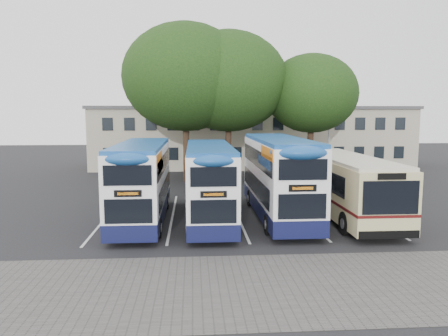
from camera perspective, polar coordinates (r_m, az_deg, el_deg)
name	(u,v)px	position (r m, az deg, el deg)	size (l,w,h in m)	color
ground	(333,239)	(20.02, 14.06, -9.00)	(120.00, 120.00, 0.00)	black
paving_strip	(322,284)	(14.92, 12.66, -14.61)	(40.00, 6.00, 0.01)	#595654
bay_lines	(237,214)	(24.01, 1.70, -6.07)	(14.12, 11.00, 0.01)	silver
depot_building	(252,136)	(45.71, 3.63, 4.20)	(32.40, 8.40, 6.20)	#AD9E8B
lamp_post	(329,118)	(40.10, 13.60, 6.37)	(0.25, 1.05, 9.06)	gray
tree_left	(185,77)	(35.45, -5.05, 11.72)	(10.04, 10.04, 12.61)	black
tree_mid	(228,81)	(35.78, 0.59, 11.24)	(9.49, 9.49, 12.09)	black
tree_right	(312,94)	(36.75, 11.37, 9.51)	(7.54, 7.54, 10.32)	black
bus_dd_left	(142,178)	(22.59, -10.67, -1.35)	(2.33, 9.61, 4.00)	#10143D
bus_dd_mid	(209,179)	(22.21, -1.95, -1.50)	(2.28, 9.39, 3.91)	#10143D
bus_dd_right	(278,174)	(23.13, 7.12, -0.77)	(2.46, 10.14, 4.22)	#10143D
bus_single	(344,182)	(24.29, 15.46, -1.77)	(2.76, 10.85, 3.24)	#CFC38A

